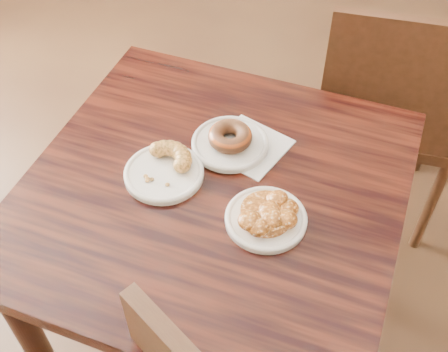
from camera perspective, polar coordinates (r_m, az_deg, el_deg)
The scene contains 10 objects.
floor at distance 1.85m, azimuth 2.79°, elevation -16.25°, with size 5.00×5.00×0.00m, color black.
cafe_table at distance 1.52m, azimuth -0.93°, elevation -10.38°, with size 0.81×0.81×0.75m, color black.
chair_far at distance 1.94m, azimuth 16.39°, elevation 6.80°, with size 0.49×0.49×0.90m, color black, non-canonical shape.
napkin at distance 1.30m, azimuth 2.61°, elevation 3.02°, with size 0.16×0.16×0.00m, color silver.
plate_donut at distance 1.29m, azimuth 0.62°, elevation 3.29°, with size 0.18×0.18×0.01m, color silver.
plate_cruller at distance 1.24m, azimuth -6.11°, elevation 0.26°, with size 0.18×0.18×0.01m, color white.
plate_fritter at distance 1.15m, azimuth 4.27°, elevation -4.38°, with size 0.17×0.17×0.01m, color white.
glazed_donut at distance 1.28m, azimuth 0.63°, elevation 4.06°, with size 0.10×0.10×0.04m, color maroon.
apple_fritter at distance 1.14m, azimuth 4.34°, elevation -3.66°, with size 0.15×0.15×0.03m, color #4D2308, non-canonical shape.
cruller_fragment at distance 1.22m, azimuth -6.20°, elevation 1.01°, with size 0.13×0.13×0.04m, color brown, non-canonical shape.
Camera 1 is at (0.33, -0.74, 1.67)m, focal length 45.00 mm.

